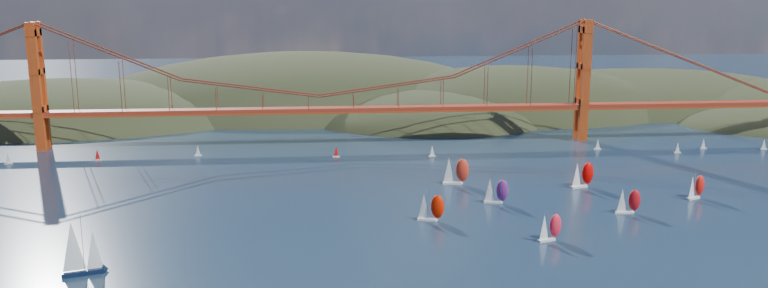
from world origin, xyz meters
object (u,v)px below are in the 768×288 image
racer_2 (628,201)px  racer_rwb (496,191)px  sloop_navy (79,249)px  racer_1 (550,227)px  racer_3 (582,174)px  racer_4 (696,187)px  racer_5 (455,170)px  racer_0 (430,207)px

racer_2 → racer_rwb: bearing=162.7°
sloop_navy → racer_2: 159.36m
sloop_navy → racer_1: size_ratio=1.79×
racer_3 → racer_4: racer_3 is taller
sloop_navy → racer_1: bearing=-11.4°
racer_4 → sloop_navy: bearing=168.5°
racer_4 → racer_5: (-76.63, 25.72, 0.86)m
sloop_navy → racer_2: size_ratio=1.76×
racer_0 → racer_rwb: (24.13, 16.45, -0.09)m
sloop_navy → racer_4: size_ratio=1.72×
racer_0 → racer_2: (62.67, 1.81, -0.29)m
racer_0 → racer_5: bearing=85.5°
racer_rwb → racer_4: bearing=11.5°
racer_1 → racer_rwb: size_ratio=0.94×
racer_0 → sloop_navy: bearing=-143.4°
racer_2 → racer_5: 61.76m
racer_4 → racer_5: size_ratio=0.83×
racer_0 → racer_1: bearing=-18.9°
racer_1 → racer_2: bearing=15.0°
racer_1 → racer_5: bearing=83.2°
racer_5 → racer_2: bearing=-32.0°
racer_2 → racer_5: (-47.30, 39.70, 0.95)m
racer_1 → racer_5: 64.34m
racer_0 → racer_rwb: size_ratio=1.02×
sloop_navy → racer_0: size_ratio=1.65×
racer_2 → racer_rwb: size_ratio=0.95×
racer_0 → racer_1: size_ratio=1.08×
racer_3 → racer_rwb: (-34.97, -16.62, -0.51)m
racer_0 → racer_4: bearing=25.5°
sloop_navy → racer_2: sloop_navy is taller
racer_3 → racer_rwb: 38.72m
racer_2 → racer_4: racer_4 is taller
racer_0 → racer_3: size_ratio=0.91×
sloop_navy → racer_1: (122.74, 14.06, -2.73)m
racer_2 → racer_4: bearing=28.9°
racer_2 → racer_5: size_ratio=0.81×
sloop_navy → racer_4: sloop_navy is taller
racer_0 → racer_4: 93.34m
sloop_navy → racer_0: 98.81m
racer_0 → racer_2: racer_0 is taller
sloop_navy → racer_rwb: size_ratio=1.68×
racer_5 → racer_rwb: size_ratio=1.17×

